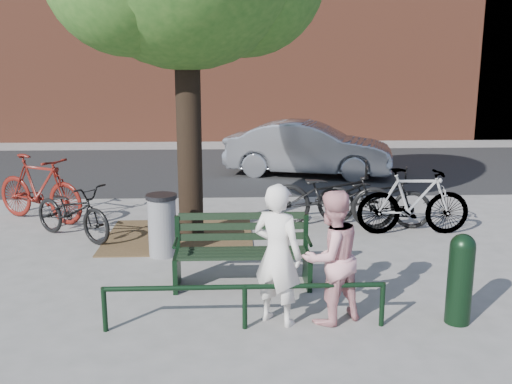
{
  "coord_description": "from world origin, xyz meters",
  "views": [
    {
      "loc": [
        -0.13,
        -6.92,
        2.82
      ],
      "look_at": [
        0.22,
        1.0,
        1.02
      ],
      "focal_mm": 40.0,
      "sensor_mm": 36.0,
      "label": 1
    }
  ],
  "objects_px": {
    "park_bench": "(242,249)",
    "bicycle_c": "(374,197)",
    "bollard": "(460,276)",
    "parked_car": "(309,149)",
    "person_right": "(331,257)",
    "person_left": "(277,254)",
    "litter_bin": "(162,225)"
  },
  "relations": [
    {
      "from": "park_bench",
      "to": "bicycle_c",
      "type": "distance_m",
      "value": 3.57
    },
    {
      "from": "bollard",
      "to": "parked_car",
      "type": "relative_size",
      "value": 0.24
    },
    {
      "from": "person_right",
      "to": "bollard",
      "type": "xyz_separation_m",
      "value": [
        1.41,
        -0.11,
        -0.2
      ]
    },
    {
      "from": "person_left",
      "to": "bicycle_c",
      "type": "relative_size",
      "value": 0.79
    },
    {
      "from": "litter_bin",
      "to": "bicycle_c",
      "type": "xyz_separation_m",
      "value": [
        3.54,
        1.46,
        0.05
      ]
    },
    {
      "from": "park_bench",
      "to": "bollard",
      "type": "relative_size",
      "value": 1.7
    },
    {
      "from": "park_bench",
      "to": "bollard",
      "type": "bearing_deg",
      "value": -27.62
    },
    {
      "from": "bicycle_c",
      "to": "parked_car",
      "type": "distance_m",
      "value": 4.7
    },
    {
      "from": "bicycle_c",
      "to": "parked_car",
      "type": "relative_size",
      "value": 0.47
    },
    {
      "from": "park_bench",
      "to": "parked_car",
      "type": "distance_m",
      "value": 7.57
    },
    {
      "from": "litter_bin",
      "to": "bicycle_c",
      "type": "distance_m",
      "value": 3.83
    },
    {
      "from": "bollard",
      "to": "bicycle_c",
      "type": "relative_size",
      "value": 0.52
    },
    {
      "from": "park_bench",
      "to": "person_right",
      "type": "height_order",
      "value": "person_right"
    },
    {
      "from": "bicycle_c",
      "to": "litter_bin",
      "type": "bearing_deg",
      "value": 130.48
    },
    {
      "from": "person_left",
      "to": "bicycle_c",
      "type": "bearing_deg",
      "value": -84.26
    },
    {
      "from": "park_bench",
      "to": "person_right",
      "type": "xyz_separation_m",
      "value": [
        0.95,
        -1.13,
        0.27
      ]
    },
    {
      "from": "bollard",
      "to": "bicycle_c",
      "type": "distance_m",
      "value": 3.9
    },
    {
      "from": "park_bench",
      "to": "person_left",
      "type": "distance_m",
      "value": 1.23
    },
    {
      "from": "person_left",
      "to": "person_right",
      "type": "bearing_deg",
      "value": -146.33
    },
    {
      "from": "bollard",
      "to": "parked_car",
      "type": "height_order",
      "value": "parked_car"
    },
    {
      "from": "park_bench",
      "to": "parked_car",
      "type": "relative_size",
      "value": 0.41
    },
    {
      "from": "bicycle_c",
      "to": "parked_car",
      "type": "height_order",
      "value": "parked_car"
    },
    {
      "from": "bollard",
      "to": "litter_bin",
      "type": "height_order",
      "value": "bollard"
    },
    {
      "from": "person_left",
      "to": "litter_bin",
      "type": "relative_size",
      "value": 1.68
    },
    {
      "from": "park_bench",
      "to": "bollard",
      "type": "distance_m",
      "value": 2.67
    },
    {
      "from": "person_right",
      "to": "litter_bin",
      "type": "bearing_deg",
      "value": -76.22
    },
    {
      "from": "person_right",
      "to": "bicycle_c",
      "type": "distance_m",
      "value": 4.06
    },
    {
      "from": "park_bench",
      "to": "person_right",
      "type": "bearing_deg",
      "value": -49.92
    },
    {
      "from": "litter_bin",
      "to": "parked_car",
      "type": "bearing_deg",
      "value": 63.84
    },
    {
      "from": "litter_bin",
      "to": "bicycle_c",
      "type": "height_order",
      "value": "bicycle_c"
    },
    {
      "from": "bollard",
      "to": "litter_bin",
      "type": "relative_size",
      "value": 1.1
    },
    {
      "from": "person_right",
      "to": "bollard",
      "type": "relative_size",
      "value": 1.46
    }
  ]
}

